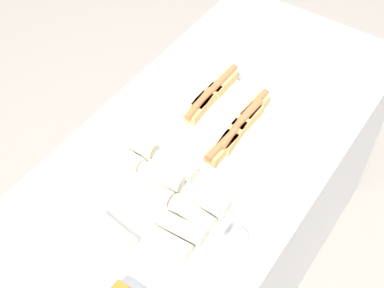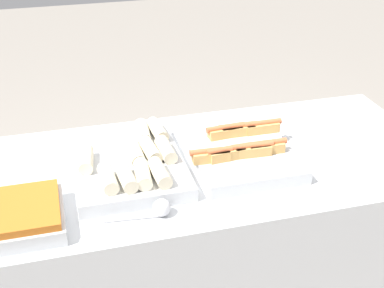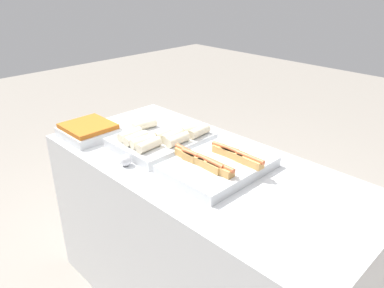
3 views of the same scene
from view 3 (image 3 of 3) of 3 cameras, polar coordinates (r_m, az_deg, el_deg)
counter at (r=2.06m, az=1.41°, el=-14.30°), size 1.70×0.78×0.92m
tray_hotdogs at (r=1.73m, az=4.03°, el=-3.15°), size 0.40×0.48×0.10m
tray_wraps at (r=1.98m, az=-4.71°, el=0.78°), size 0.38×0.48×0.10m
tray_side_front at (r=2.16m, az=-15.50°, el=2.00°), size 0.28×0.26×0.07m
serving_spoon_near at (r=1.81m, az=-10.23°, el=-2.42°), size 0.21×0.06×0.06m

